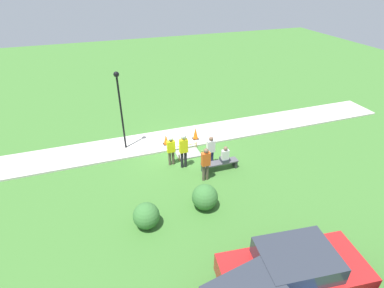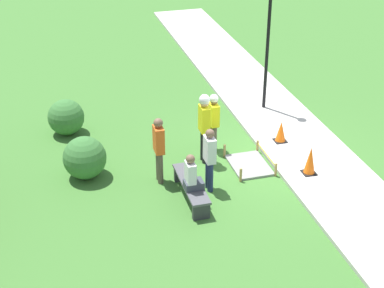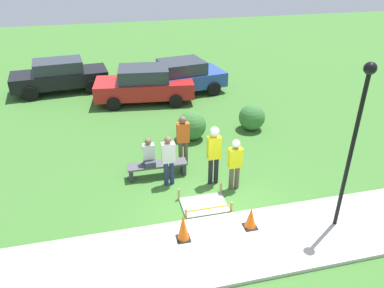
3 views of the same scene
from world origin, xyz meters
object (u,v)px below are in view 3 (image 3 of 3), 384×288
Objects in this scene: bystander_in_orange_shirt at (183,138)px; bystander_in_gray_shirt at (168,158)px; person_seated_on_bench at (149,154)px; worker_assistant at (235,161)px; traffic_cone_far_patch at (251,218)px; park_bench at (157,167)px; worker_supervisor at (214,150)px; parked_car_black at (60,75)px; traffic_cone_near_patch at (183,227)px; lamppost_near at (357,128)px; parked_car_red at (144,84)px; parked_car_blue at (182,76)px.

bystander_in_orange_shirt is 1.06× the size of bystander_in_gray_shirt.
worker_assistant is at bearing -28.24° from person_seated_on_bench.
traffic_cone_far_patch is 3.84m from bystander_in_orange_shirt.
park_bench is (-1.92, 3.12, -0.07)m from traffic_cone_far_patch.
parked_car_black is (-5.09, 9.78, -0.36)m from worker_supervisor.
worker_assistant is (1.99, 1.92, 0.50)m from traffic_cone_near_patch.
bystander_in_orange_shirt reaches higher than person_seated_on_bench.
parked_car_black reaches higher than traffic_cone_near_patch.
bystander_in_orange_shirt reaches higher than park_bench.
lamppost_near is at bearing -37.61° from bystander_in_gray_shirt.
bystander_in_gray_shirt is 0.35× the size of parked_car_black.
person_seated_on_bench is (-0.38, 3.20, 0.33)m from traffic_cone_near_patch.
traffic_cone_near_patch is 1.78m from traffic_cone_far_patch.
bystander_in_gray_shirt is at bearing -84.56° from parked_car_red.
parked_car_red is at bearing 94.85° from bystander_in_orange_shirt.
traffic_cone_near_patch is at bearing -111.61° from parked_car_blue.
parked_car_black is at bearing 117.77° from bystander_in_orange_shirt.
parked_car_red is at bearing -168.80° from parked_car_blue.
worker_supervisor is 7.52m from parked_car_red.
lamppost_near reaches higher than parked_car_blue.
bystander_in_gray_shirt is (-0.69, -1.08, -0.06)m from bystander_in_orange_shirt.
traffic_cone_near_patch is at bearing -87.31° from park_bench.
lamppost_near reaches higher than bystander_in_gray_shirt.
worker_supervisor is at bearing -74.28° from parked_car_red.
parked_car_blue is (2.40, 7.36, 0.50)m from park_bench.
traffic_cone_far_patch is at bearing -74.58° from parked_car_red.
person_seated_on_bench reaches higher than park_bench.
bystander_in_gray_shirt reaches higher than parked_car_red.
parked_car_red reaches higher than person_seated_on_bench.
bystander_in_gray_shirt reaches higher than traffic_cone_near_patch.
worker_supervisor is 1.38m from bystander_in_gray_shirt.
parked_car_red is (-1.16, 7.42, -0.36)m from worker_supervisor.
traffic_cone_near_patch is 0.17× the size of parked_car_blue.
parked_car_red is at bearing 98.90° from worker_supervisor.
traffic_cone_near_patch is 0.39× the size of worker_supervisor.
parked_car_blue is (0.26, 8.58, -0.14)m from worker_assistant.
bystander_in_gray_shirt is at bearing -48.93° from person_seated_on_bench.
person_seated_on_bench is 6.01m from lamppost_near.
bystander_in_gray_shirt reaches higher than parked_car_blue.
parked_car_blue is at bearing 71.91° from park_bench.
bystander_in_orange_shirt is (0.82, 3.69, 0.52)m from traffic_cone_near_patch.
person_seated_on_bench is (-0.23, 0.05, 0.48)m from park_bench.
lamppost_near is at bearing -51.95° from bystander_in_orange_shirt.
parked_car_red is at bearing -36.87° from parked_car_black.
lamppost_near is at bearing -90.42° from parked_car_blue.
person_seated_on_bench is 9.50m from parked_car_black.
parked_car_black is 1.01× the size of parked_car_red.
bystander_in_orange_shirt is 9.53m from parked_car_black.
person_seated_on_bench is at bearing 167.94° from park_bench.
lamppost_near is 10.98m from parked_car_red.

